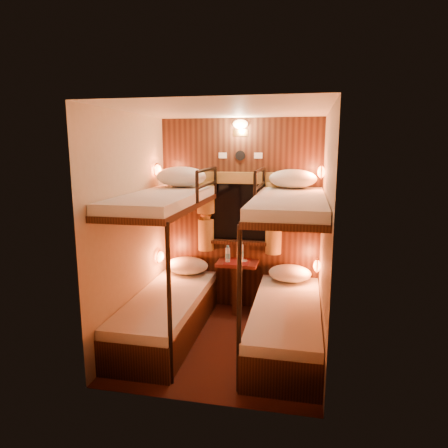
% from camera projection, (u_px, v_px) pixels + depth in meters
% --- Properties ---
extents(floor, '(2.10, 2.10, 0.00)m').
position_uv_depth(floor, '(224.00, 342.00, 4.26)').
color(floor, '#3A120F').
rests_on(floor, ground).
extents(ceiling, '(2.10, 2.10, 0.00)m').
position_uv_depth(ceiling, '(224.00, 110.00, 3.81)').
color(ceiling, silver).
rests_on(ceiling, wall_back).
extents(wall_back, '(2.40, 0.00, 2.40)m').
position_uv_depth(wall_back, '(240.00, 215.00, 5.05)').
color(wall_back, '#C6B293').
rests_on(wall_back, floor).
extents(wall_front, '(2.40, 0.00, 2.40)m').
position_uv_depth(wall_front, '(196.00, 261.00, 3.03)').
color(wall_front, '#C6B293').
rests_on(wall_front, floor).
extents(wall_left, '(0.00, 2.40, 2.40)m').
position_uv_depth(wall_left, '(131.00, 229.00, 4.23)').
color(wall_left, '#C6B293').
rests_on(wall_left, floor).
extents(wall_right, '(0.00, 2.40, 2.40)m').
position_uv_depth(wall_right, '(325.00, 237.00, 3.84)').
color(wall_right, '#C6B293').
rests_on(wall_right, floor).
extents(back_panel, '(2.00, 0.03, 2.40)m').
position_uv_depth(back_panel, '(240.00, 216.00, 5.03)').
color(back_panel, black).
rests_on(back_panel, floor).
extents(bunk_left, '(0.72, 1.90, 1.82)m').
position_uv_depth(bunk_left, '(167.00, 286.00, 4.35)').
color(bunk_left, black).
rests_on(bunk_left, floor).
extents(bunk_right, '(0.72, 1.90, 1.82)m').
position_uv_depth(bunk_right, '(287.00, 295.00, 4.10)').
color(bunk_right, black).
rests_on(bunk_right, floor).
extents(window, '(1.00, 0.12, 0.79)m').
position_uv_depth(window, '(240.00, 218.00, 5.01)').
color(window, black).
rests_on(window, back_panel).
extents(curtains, '(1.10, 0.22, 1.00)m').
position_uv_depth(curtains, '(239.00, 211.00, 4.96)').
color(curtains, olive).
rests_on(curtains, back_panel).
extents(back_fixtures, '(0.54, 0.09, 0.48)m').
position_uv_depth(back_fixtures, '(240.00, 131.00, 4.80)').
color(back_fixtures, black).
rests_on(back_fixtures, back_panel).
extents(reading_lamps, '(2.00, 0.20, 1.25)m').
position_uv_depth(reading_lamps, '(236.00, 217.00, 4.70)').
color(reading_lamps, '#FF5F26').
rests_on(reading_lamps, wall_left).
extents(table, '(0.50, 0.34, 0.66)m').
position_uv_depth(table, '(237.00, 280.00, 5.00)').
color(table, '#5F1E15').
rests_on(table, floor).
extents(bottle_left, '(0.06, 0.06, 0.21)m').
position_uv_depth(bottle_left, '(228.00, 255.00, 4.92)').
color(bottle_left, '#99BFE5').
rests_on(bottle_left, table).
extents(bottle_right, '(0.07, 0.07, 0.25)m').
position_uv_depth(bottle_right, '(241.00, 253.00, 4.98)').
color(bottle_right, '#99BFE5').
rests_on(bottle_right, table).
extents(sachet_a, '(0.10, 0.09, 0.01)m').
position_uv_depth(sachet_a, '(244.00, 261.00, 4.98)').
color(sachet_a, silver).
rests_on(sachet_a, table).
extents(sachet_b, '(0.07, 0.05, 0.01)m').
position_uv_depth(sachet_b, '(244.00, 260.00, 5.03)').
color(sachet_b, silver).
rests_on(sachet_b, table).
extents(pillow_lower_left, '(0.55, 0.39, 0.21)m').
position_uv_depth(pillow_lower_left, '(187.00, 265.00, 5.09)').
color(pillow_lower_left, white).
rests_on(pillow_lower_left, bunk_left).
extents(pillow_lower_right, '(0.51, 0.37, 0.20)m').
position_uv_depth(pillow_lower_right, '(290.00, 273.00, 4.80)').
color(pillow_lower_right, white).
rests_on(pillow_lower_right, bunk_right).
extents(pillow_upper_left, '(0.60, 0.43, 0.24)m').
position_uv_depth(pillow_upper_left, '(181.00, 177.00, 4.71)').
color(pillow_upper_left, white).
rests_on(pillow_upper_left, bunk_left).
extents(pillow_upper_right, '(0.55, 0.39, 0.22)m').
position_uv_depth(pillow_upper_right, '(293.00, 179.00, 4.57)').
color(pillow_upper_right, white).
rests_on(pillow_upper_right, bunk_right).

